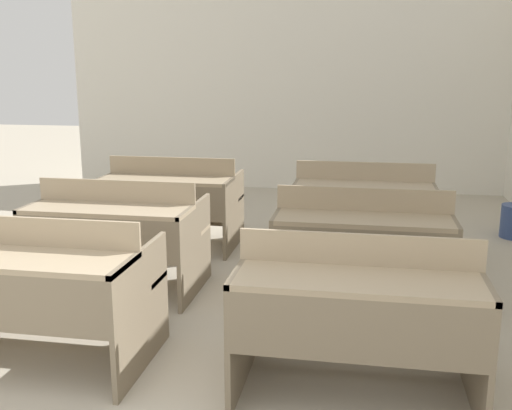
{
  "coord_description": "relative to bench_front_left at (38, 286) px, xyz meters",
  "views": [
    {
      "loc": [
        1.07,
        -1.28,
        1.59
      ],
      "look_at": [
        0.38,
        2.55,
        0.71
      ],
      "focal_mm": 42.0,
      "sensor_mm": 36.0,
      "label": 1
    }
  ],
  "objects": [
    {
      "name": "wall_back",
      "position": [
        0.64,
        5.24,
        1.03
      ],
      "size": [
        5.88,
        0.06,
        2.95
      ],
      "color": "white",
      "rests_on": "ground_plane"
    },
    {
      "name": "bench_front_left",
      "position": [
        0.0,
        0.0,
        0.0
      ],
      "size": [
        1.17,
        0.79,
        0.82
      ],
      "color": "#7F7059",
      "rests_on": "ground_plane"
    },
    {
      "name": "bench_front_right",
      "position": [
        1.71,
        -0.02,
        0.0
      ],
      "size": [
        1.17,
        0.79,
        0.82
      ],
      "color": "#7D6E57",
      "rests_on": "ground_plane"
    },
    {
      "name": "bench_second_left",
      "position": [
        -0.02,
        1.13,
        0.0
      ],
      "size": [
        1.17,
        0.79,
        0.82
      ],
      "color": "#81725B",
      "rests_on": "ground_plane"
    },
    {
      "name": "bench_second_right",
      "position": [
        1.73,
        1.15,
        0.0
      ],
      "size": [
        1.17,
        0.79,
        0.82
      ],
      "color": "#786952",
      "rests_on": "ground_plane"
    },
    {
      "name": "bench_third_left",
      "position": [
        0.01,
        2.3,
        0.0
      ],
      "size": [
        1.17,
        0.79,
        0.82
      ],
      "color": "#7A6B54",
      "rests_on": "ground_plane"
    },
    {
      "name": "bench_third_right",
      "position": [
        1.73,
        2.31,
        0.0
      ],
      "size": [
        1.17,
        0.79,
        0.82
      ],
      "color": "#81725B",
      "rests_on": "ground_plane"
    }
  ]
}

